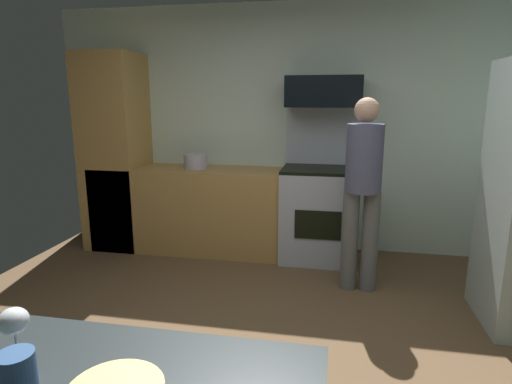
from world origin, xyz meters
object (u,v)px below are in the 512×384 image
at_px(wine_glass_mid, 14,322).
at_px(stock_pot, 196,161).
at_px(oven_range, 319,209).
at_px(person_cook, 363,186).
at_px(mug_coffee, 17,371).
at_px(microwave, 324,92).

bearing_deg(wine_glass_mid, stock_pot, 100.12).
relative_size(oven_range, person_cook, 0.94).
distance_m(wine_glass_mid, mug_coffee, 0.16).
xyz_separation_m(microwave, stock_pot, (-1.32, -0.08, -0.72)).
relative_size(person_cook, mug_coffee, 16.69).
distance_m(person_cook, wine_glass_mid, 2.83).
bearing_deg(stock_pot, wine_glass_mid, -79.88).
bearing_deg(person_cook, mug_coffee, -110.38).
height_order(microwave, wine_glass_mid, microwave).
xyz_separation_m(mug_coffee, stock_pot, (-0.68, 3.41, 0.03)).
bearing_deg(oven_range, person_cook, -61.63).
relative_size(oven_range, stock_pot, 6.24).
xyz_separation_m(oven_range, person_cook, (0.37, -0.69, 0.40)).
distance_m(oven_range, stock_pot, 1.40).
bearing_deg(wine_glass_mid, person_cook, 67.12).
bearing_deg(mug_coffee, person_cook, 69.62).
relative_size(oven_range, wine_glass_mid, 9.88).
bearing_deg(wine_glass_mid, mug_coffee, -49.87).
distance_m(oven_range, person_cook, 0.88).
bearing_deg(stock_pot, oven_range, -0.22).
distance_m(microwave, person_cook, 1.16).
bearing_deg(oven_range, mug_coffee, -100.58).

